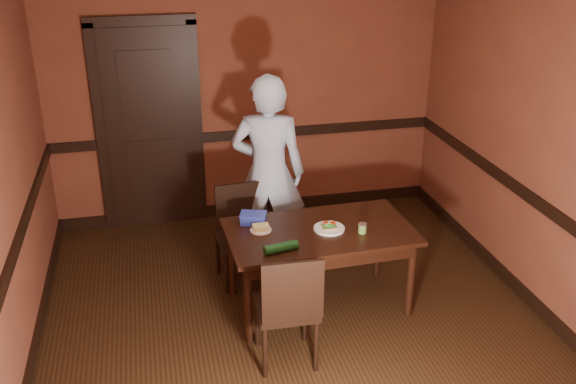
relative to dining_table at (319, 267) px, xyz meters
name	(u,v)px	position (x,y,z in m)	size (l,w,h in m)	color
floor	(298,331)	(-0.26, -0.34, -0.35)	(4.00, 4.50, 0.01)	black
wall_back	(247,92)	(-0.26, 1.91, 1.00)	(4.00, 0.02, 2.70)	brown
wall_front	(435,381)	(-0.26, -2.59, 1.00)	(4.00, 0.02, 2.70)	brown
wall_right	(551,151)	(1.74, -0.34, 1.00)	(0.02, 4.50, 2.70)	brown
dado_back	(248,134)	(-0.26, 1.90, 0.55)	(4.00, 0.03, 0.10)	black
dado_left	(12,259)	(-2.24, -0.34, 0.55)	(0.03, 4.50, 0.10)	black
dado_right	(540,204)	(1.73, -0.34, 0.55)	(0.03, 4.50, 0.10)	black
baseboard_back	(250,207)	(-0.26, 1.90, -0.29)	(4.00, 0.03, 0.12)	black
baseboard_left	(32,360)	(-2.24, -0.34, -0.29)	(0.03, 4.50, 0.12)	black
baseboard_right	(524,294)	(1.73, -0.34, -0.29)	(0.03, 4.50, 0.12)	black
door	(149,124)	(-1.26, 1.88, 0.74)	(1.05, 0.07, 2.20)	black
dining_table	(319,267)	(0.00, 0.00, 0.00)	(1.49, 0.84, 0.70)	black
chair_far	(240,237)	(-0.57, 0.52, 0.08)	(0.40, 0.40, 0.87)	black
chair_near	(286,305)	(-0.42, -0.63, 0.11)	(0.43, 0.43, 0.92)	black
person	(268,173)	(-0.26, 0.80, 0.55)	(0.66, 0.43, 1.80)	#ABBFD6
sandwich_plate	(329,227)	(0.08, -0.01, 0.37)	(0.25, 0.25, 0.06)	white
sauce_jar	(362,228)	(0.32, -0.13, 0.39)	(0.07, 0.07, 0.08)	#679641
cheese_saucer	(261,228)	(-0.46, 0.08, 0.37)	(0.17, 0.17, 0.05)	white
food_tub	(253,218)	(-0.50, 0.23, 0.40)	(0.24, 0.20, 0.09)	#2D3EB6
wrapped_veg	(281,248)	(-0.38, -0.29, 0.39)	(0.07, 0.07, 0.26)	#134516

